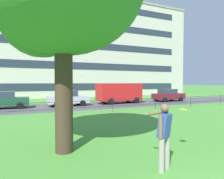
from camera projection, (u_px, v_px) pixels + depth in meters
name	position (u px, v px, depth m)	size (l,w,h in m)	color
street_strip	(71.00, 106.00, 19.86)	(80.00, 7.15, 0.01)	#4C4C51
park_fence	(87.00, 105.00, 15.16)	(37.85, 0.04, 1.00)	#232328
person_thrower	(164.00, 134.00, 5.30)	(0.47, 0.87, 1.77)	gray
frisbee	(184.00, 109.00, 6.60)	(0.29, 0.29, 0.07)	yellow
car_dark_green_center	(4.00, 100.00, 17.93)	(4.02, 1.85, 1.54)	#194C2D
car_silver_far_right	(68.00, 98.00, 19.96)	(4.05, 1.91, 1.54)	#B7BABF
panel_van_far_left	(119.00, 92.00, 22.61)	(5.07, 2.25, 2.24)	red
car_maroon_left	(168.00, 95.00, 25.05)	(4.01, 1.84, 1.54)	maroon
apartment_building_background	(83.00, 51.00, 39.24)	(38.31, 14.34, 17.11)	beige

